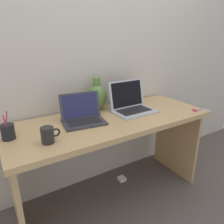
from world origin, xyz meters
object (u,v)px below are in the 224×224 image
laptop_right (131,103)px  pen_cup (8,132)px  power_brick (122,179)px  laptop_left (82,115)px  scissors (198,110)px  green_vase (97,97)px  coffee_mug (48,135)px

laptop_right → pen_cup: size_ratio=1.99×
pen_cup → power_brick: pen_cup is taller
laptop_left → scissors: bearing=-17.3°
green_vase → power_brick: green_vase is taller
green_vase → coffee_mug: 0.66m
green_vase → pen_cup: size_ratio=1.56×
coffee_mug → power_brick: (0.73, 0.27, -0.79)m
laptop_left → laptop_right: size_ratio=0.93×
laptop_left → pen_cup: laptop_left is taller
laptop_left → pen_cup: size_ratio=1.85×
power_brick → coffee_mug: bearing=-159.5°
scissors → power_brick: size_ratio=2.10×
laptop_right → coffee_mug: 0.79m
coffee_mug → power_brick: bearing=20.5°
laptop_left → coffee_mug: bearing=-147.4°
laptop_right → power_brick: size_ratio=5.01×
laptop_right → green_vase: (-0.23, 0.18, 0.05)m
coffee_mug → pen_cup: (-0.20, 0.17, -0.00)m
scissors → laptop_right: bearing=148.2°
laptop_right → coffee_mug: bearing=-164.7°
laptop_right → coffee_mug: laptop_right is taller
laptop_left → scissors: (0.94, -0.29, -0.05)m
pen_cup → scissors: bearing=-10.6°
green_vase → scissors: bearing=-34.0°
pen_cup → scissors: size_ratio=1.20×
laptop_left → pen_cup: 0.51m
laptop_left → power_brick: bearing=10.2°
green_vase → pen_cup: green_vase is taller
laptop_left → scissors: size_ratio=2.23×
laptop_left → green_vase: (0.22, 0.19, 0.06)m
green_vase → coffee_mug: bearing=-143.9°
coffee_mug → pen_cup: 0.26m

